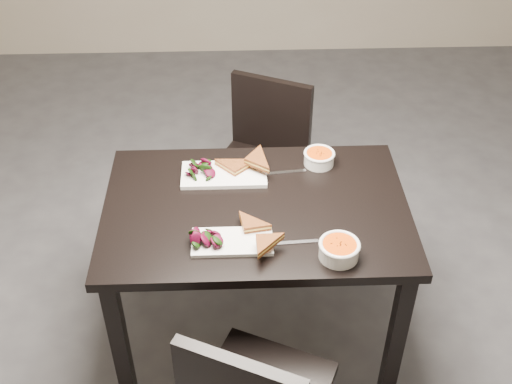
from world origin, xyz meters
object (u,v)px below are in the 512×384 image
Objects in this scene: table at (256,225)px; plate_near at (232,242)px; chair_far at (263,153)px; soup_bowl_near at (339,249)px; plate_far at (224,174)px; soup_bowl_far at (319,157)px.

table is 4.05× the size of plate_near.
chair_far reaches higher than table.
table is 8.08× the size of soup_bowl_near.
table is 0.26m from plate_far.
plate_far is (-0.41, 0.49, -0.03)m from soup_bowl_near.
plate_near is 2.23× the size of soup_bowl_far.
plate_near is (-0.09, -0.21, 0.11)m from table.
plate_far is (-0.19, -0.53, 0.27)m from chair_far.
plate_far is (-0.03, 0.41, 0.00)m from plate_near.
chair_far is 0.63m from plate_far.
table is at bearing 65.75° from plate_near.
soup_bowl_far is at bearing 52.26° from plate_near.
soup_bowl_near is 0.42× the size of plate_far.
plate_near is at bearing -114.25° from table.
table is 9.03× the size of soup_bowl_far.
plate_near is 2.00× the size of soup_bowl_near.
table is 0.75m from chair_far.
soup_bowl_near is at bearing -12.42° from plate_near.
plate_near is 0.41m from plate_far.
plate_far reaches higher than plate_near.
soup_bowl_near is at bearing -45.90° from table.
plate_far is 0.41m from soup_bowl_far.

